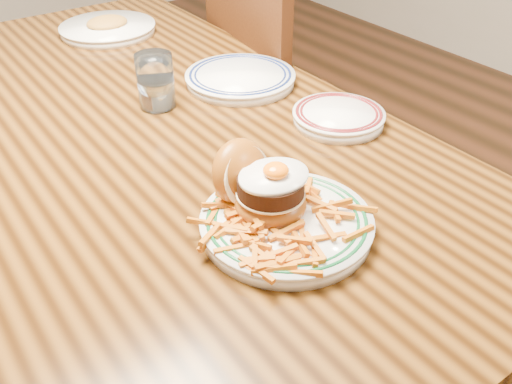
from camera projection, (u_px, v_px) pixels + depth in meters
floor at (175, 361)px, 1.58m from camera, size 6.00×6.00×0.00m
table at (149, 158)px, 1.20m from camera, size 0.85×1.60×0.75m
chair_right at (283, 113)px, 1.72m from camera, size 0.49×0.49×0.94m
main_plate at (279, 209)px, 0.85m from camera, size 0.26×0.28×0.13m
side_plate at (338, 116)px, 1.14m from camera, size 0.18×0.18×0.03m
rear_plate at (240, 77)px, 1.29m from camera, size 0.25×0.25×0.03m
water_glass at (156, 84)px, 1.18m from camera, size 0.08×0.08×0.11m
far_plate at (108, 28)px, 1.57m from camera, size 0.26×0.26×0.05m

